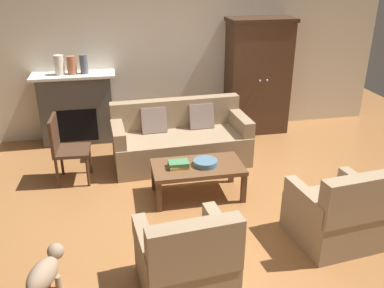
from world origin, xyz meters
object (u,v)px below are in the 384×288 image
coffee_table (198,169)px  mantel_vase_terracotta (72,65)px  armoire (258,77)px  armchair_near_right (336,215)px  book_stack (179,164)px  mantel_vase_slate (84,64)px  fireplace (77,108)px  dog (45,273)px  armchair_near_left (186,262)px  mantel_vase_cream (59,65)px  couch (180,141)px  fruit_bowl (205,163)px  side_chair_wooden (65,145)px

coffee_table → mantel_vase_terracotta: bearing=126.6°
armoire → armchair_near_right: 3.23m
book_stack → mantel_vase_terracotta: 2.54m
armoire → mantel_vase_slate: size_ratio=6.59×
armchair_near_right → fireplace: bearing=129.8°
book_stack → dog: book_stack is taller
armchair_near_left → fireplace: bearing=106.4°
fireplace → mantel_vase_cream: 0.72m
mantel_vase_slate → book_stack: bearing=-61.8°
mantel_vase_cream → mantel_vase_terracotta: mantel_vase_cream is taller
book_stack → couch: bearing=79.2°
coffee_table → fruit_bowl: size_ratio=3.75×
armchair_near_right → side_chair_wooden: bearing=145.7°
fruit_bowl → mantel_vase_slate: size_ratio=1.02×
coffee_table → armoire: bearing=54.0°
fruit_bowl → mantel_vase_slate: mantel_vase_slate is taller
fireplace → mantel_vase_slate: size_ratio=4.39×
mantel_vase_cream → fruit_bowl: bearing=-49.0°
armoire → couch: size_ratio=0.97×
mantel_vase_terracotta → armchair_near_right: 4.30m
couch → mantel_vase_terracotta: size_ratio=7.16×
fireplace → armchair_near_right: bearing=-50.2°
mantel_vase_terracotta → side_chair_wooden: (-0.09, -1.32, -0.74)m
couch → armchair_near_left: size_ratio=2.22×
book_stack → mantel_vase_terracotta: bearing=121.9°
armchair_near_right → armchair_near_left: bearing=-165.8°
fruit_bowl → armchair_near_left: armchair_near_left is taller
couch → mantel_vase_terracotta: 2.02m
couch → armchair_near_right: size_ratio=2.22×
armoire → fruit_bowl: armoire is taller
fruit_bowl → armoire: bearing=56.0°
couch → side_chair_wooden: (-1.57, -0.30, 0.19)m
couch → mantel_vase_slate: bearing=141.9°
mantel_vase_cream → mantel_vase_terracotta: bearing=0.0°
mantel_vase_terracotta → side_chair_wooden: 1.52m
coffee_table → mantel_vase_slate: 2.60m
mantel_vase_terracotta → armchair_near_left: 3.90m
coffee_table → mantel_vase_terracotta: mantel_vase_terracotta is taller
mantel_vase_slate → armchair_near_left: (0.89, -3.63, -0.95)m
mantel_vase_slate → side_chair_wooden: mantel_vase_slate is taller
armchair_near_right → couch: bearing=119.0°
couch → dog: 2.90m
fireplace → mantel_vase_slate: mantel_vase_slate is taller
mantel_vase_cream → side_chair_wooden: (0.09, -1.32, -0.75)m
armoire → armchair_near_right: size_ratio=2.15×
fruit_bowl → side_chair_wooden: side_chair_wooden is taller
mantel_vase_cream → armchair_near_right: size_ratio=0.33×
couch → dog: (-1.59, -2.42, -0.07)m
armchair_near_left → side_chair_wooden: (-1.16, 2.31, 0.20)m
mantel_vase_terracotta → mantel_vase_slate: mantel_vase_slate is taller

